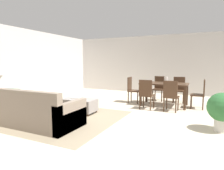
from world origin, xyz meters
name	(u,v)px	position (x,y,z in m)	size (l,w,h in m)	color
ground_plane	(124,123)	(0.00, 0.00, 0.00)	(10.80, 10.80, 0.00)	beige
wall_back	(164,65)	(0.00, 5.00, 1.35)	(9.00, 0.12, 2.70)	beige
wall_left	(11,65)	(-4.50, 0.50, 1.35)	(0.12, 11.00, 2.70)	beige
area_rug	(60,118)	(-1.68, -0.30, 0.00)	(3.00, 2.80, 0.01)	gray
couch	(34,113)	(-1.83, -1.01, 0.29)	(2.15, 0.99, 0.86)	gray
ottoman_table	(79,105)	(-1.53, 0.36, 0.23)	(0.98, 0.54, 0.40)	gray
dining_table	(164,86)	(0.50, 2.36, 0.66)	(1.51, 0.87, 0.76)	#422B1C
dining_chair_near_left	(146,93)	(0.11, 1.55, 0.52)	(0.42, 0.42, 0.92)	#422B1C
dining_chair_near_right	(171,94)	(0.83, 1.58, 0.52)	(0.43, 0.43, 0.92)	#422B1C
dining_chair_far_left	(159,87)	(0.16, 3.19, 0.52)	(0.42, 0.42, 0.92)	#422B1C
dining_chair_far_right	(179,88)	(0.88, 3.15, 0.52)	(0.42, 0.42, 0.92)	#422B1C
dining_chair_head_east	(200,92)	(1.61, 2.36, 0.52)	(0.40, 0.40, 0.92)	#422B1C
dining_chair_head_west	(132,88)	(-0.63, 2.36, 0.52)	(0.41, 0.41, 0.92)	#422B1C
vase_centerpiece	(166,80)	(0.55, 2.40, 0.86)	(0.12, 0.12, 0.21)	silver
book_on_ottoman	(76,98)	(-1.67, 0.40, 0.42)	(0.26, 0.20, 0.03)	silver
potted_plant	(222,109)	(2.05, 0.35, 0.48)	(0.61, 0.61, 0.82)	beige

